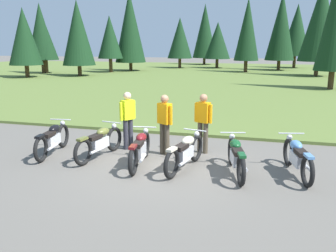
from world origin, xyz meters
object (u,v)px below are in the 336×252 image
(motorcycle_cream, at_px, (185,152))
(motorcycle_sky_blue, at_px, (297,157))
(motorcycle_black, at_px, (53,139))
(rider_near_row_end, at_px, (128,117))
(rider_checking_bike, at_px, (203,120))
(motorcycle_maroon, at_px, (140,149))
(motorcycle_olive, at_px, (100,142))
(motorcycle_british_green, at_px, (236,156))
(rider_with_back_turned, at_px, (165,121))

(motorcycle_cream, bearing_deg, motorcycle_sky_blue, 6.63)
(motorcycle_black, relative_size, rider_near_row_end, 1.25)
(rider_near_row_end, distance_m, rider_checking_bike, 2.17)
(motorcycle_maroon, bearing_deg, rider_checking_bike, 48.34)
(motorcycle_olive, xyz_separation_m, motorcycle_cream, (2.42, -0.28, 0.00))
(motorcycle_olive, relative_size, motorcycle_maroon, 1.00)
(motorcycle_maroon, height_order, rider_near_row_end, rider_near_row_end)
(motorcycle_black, height_order, motorcycle_sky_blue, same)
(motorcycle_maroon, distance_m, motorcycle_british_green, 2.38)
(motorcycle_black, xyz_separation_m, rider_with_back_turned, (3.00, 0.80, 0.51))
(motorcycle_sky_blue, bearing_deg, motorcycle_british_green, -167.28)
(rider_near_row_end, relative_size, rider_with_back_turned, 1.00)
(rider_with_back_turned, bearing_deg, motorcycle_sky_blue, -11.90)
(motorcycle_maroon, distance_m, rider_checking_bike, 2.06)
(rider_near_row_end, relative_size, rider_checking_bike, 1.00)
(motorcycle_cream, height_order, motorcycle_british_green, same)
(motorcycle_black, xyz_separation_m, motorcycle_olive, (1.40, 0.06, 0.00))
(rider_near_row_end, bearing_deg, motorcycle_british_green, -21.73)
(motorcycle_olive, xyz_separation_m, rider_checking_bike, (2.59, 1.18, 0.51))
(motorcycle_olive, bearing_deg, motorcycle_maroon, -13.78)
(motorcycle_maroon, height_order, motorcycle_british_green, same)
(motorcycle_maroon, xyz_separation_m, rider_with_back_turned, (0.34, 1.05, 0.51))
(motorcycle_olive, relative_size, rider_with_back_turned, 1.25)
(motorcycle_maroon, height_order, rider_checking_bike, rider_checking_bike)
(motorcycle_black, relative_size, motorcycle_cream, 1.01)
(motorcycle_sky_blue, distance_m, rider_checking_bike, 2.75)
(motorcycle_olive, bearing_deg, rider_with_back_turned, 24.86)
(motorcycle_olive, distance_m, motorcycle_british_green, 3.66)
(motorcycle_sky_blue, xyz_separation_m, rider_near_row_end, (-4.60, 0.97, 0.51))
(motorcycle_sky_blue, xyz_separation_m, rider_with_back_turned, (-3.42, 0.72, 0.51))
(motorcycle_olive, relative_size, rider_checking_bike, 1.25)
(motorcycle_black, bearing_deg, motorcycle_maroon, -5.35)
(motorcycle_maroon, height_order, rider_with_back_turned, rider_with_back_turned)
(rider_near_row_end, bearing_deg, motorcycle_sky_blue, -11.93)
(rider_near_row_end, bearing_deg, rider_checking_bike, 4.89)
(motorcycle_maroon, bearing_deg, motorcycle_british_green, 0.47)
(motorcycle_black, height_order, rider_near_row_end, rider_near_row_end)
(motorcycle_olive, height_order, motorcycle_british_green, same)
(rider_checking_bike, bearing_deg, rider_near_row_end, -175.11)
(motorcycle_olive, height_order, rider_with_back_turned, rider_with_back_turned)
(motorcycle_british_green, bearing_deg, motorcycle_maroon, -179.53)
(motorcycle_black, height_order, motorcycle_maroon, same)
(rider_checking_bike, bearing_deg, motorcycle_maroon, -131.66)
(motorcycle_british_green, xyz_separation_m, rider_with_back_turned, (-2.04, 1.03, 0.51))
(motorcycle_black, height_order, rider_checking_bike, rider_checking_bike)
(rider_with_back_turned, bearing_deg, motorcycle_black, -165.02)
(motorcycle_olive, height_order, motorcycle_maroon, same)
(motorcycle_olive, relative_size, rider_near_row_end, 1.25)
(rider_checking_bike, bearing_deg, motorcycle_cream, -96.69)
(motorcycle_sky_blue, height_order, rider_with_back_turned, rider_with_back_turned)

